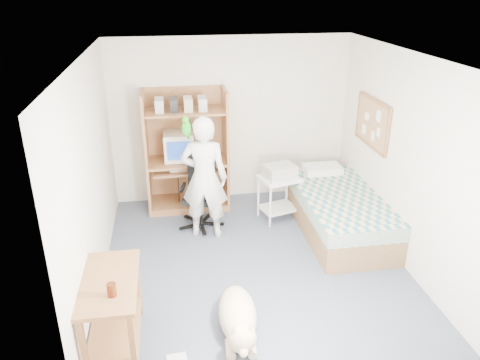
{
  "coord_description": "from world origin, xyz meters",
  "views": [
    {
      "loc": [
        -0.93,
        -4.83,
        3.24
      ],
      "look_at": [
        -0.14,
        0.17,
        1.05
      ],
      "focal_mm": 35.0,
      "sensor_mm": 36.0,
      "label": 1
    }
  ],
  "objects": [
    {
      "name": "wall_back",
      "position": [
        0.0,
        2.0,
        1.25
      ],
      "size": [
        3.6,
        0.02,
        2.5
      ],
      "primitive_type": "cube",
      "color": "silver",
      "rests_on": "floor"
    },
    {
      "name": "bed",
      "position": [
        1.3,
        0.62,
        0.29
      ],
      "size": [
        1.02,
        2.02,
        0.66
      ],
      "color": "brown",
      "rests_on": "floor"
    },
    {
      "name": "ceiling",
      "position": [
        0.0,
        0.0,
        2.5
      ],
      "size": [
        3.6,
        4.0,
        0.02
      ],
      "primitive_type": "cube",
      "color": "white",
      "rests_on": "wall_back"
    },
    {
      "name": "pencil_cup",
      "position": [
        -0.38,
        1.65,
        0.82
      ],
      "size": [
        0.08,
        0.08,
        0.12
      ],
      "primitive_type": "cylinder",
      "color": "yellow",
      "rests_on": "computer_hutch"
    },
    {
      "name": "drink_glass",
      "position": [
        -1.5,
        -1.43,
        0.81
      ],
      "size": [
        0.08,
        0.08,
        0.12
      ],
      "primitive_type": "cylinder",
      "color": "#40190A",
      "rests_on": "side_desk"
    },
    {
      "name": "person",
      "position": [
        -0.52,
        0.79,
        0.84
      ],
      "size": [
        0.69,
        0.53,
        1.68
      ],
      "primitive_type": "imported",
      "rotation": [
        0.0,
        0.0,
        2.91
      ],
      "color": "silver",
      "rests_on": "floor"
    },
    {
      "name": "keyboard",
      "position": [
        -0.74,
        1.58,
        0.67
      ],
      "size": [
        0.46,
        0.19,
        0.03
      ],
      "primitive_type": "cube",
      "rotation": [
        0.0,
        0.0,
        0.07
      ],
      "color": "beige",
      "rests_on": "computer_hutch"
    },
    {
      "name": "printer",
      "position": [
        0.57,
        1.1,
        0.74
      ],
      "size": [
        0.49,
        0.42,
        0.18
      ],
      "primitive_type": "cube",
      "rotation": [
        0.0,
        0.0,
        0.28
      ],
      "color": "#A9A9A4",
      "rests_on": "printer_cart"
    },
    {
      "name": "computer_hutch",
      "position": [
        -0.7,
        1.74,
        0.82
      ],
      "size": [
        1.2,
        0.63,
        1.8
      ],
      "color": "brown",
      "rests_on": "floor"
    },
    {
      "name": "crt_monitor",
      "position": [
        -0.81,
        1.75,
        0.97
      ],
      "size": [
        0.43,
        0.46,
        0.41
      ],
      "rotation": [
        0.0,
        0.0,
        -0.01
      ],
      "color": "beige",
      "rests_on": "computer_hutch"
    },
    {
      "name": "wall_right",
      "position": [
        1.8,
        0.0,
        1.25
      ],
      "size": [
        0.02,
        4.0,
        2.5
      ],
      "primitive_type": "cube",
      "color": "silver",
      "rests_on": "floor"
    },
    {
      "name": "wall_left",
      "position": [
        -1.8,
        0.0,
        1.25
      ],
      "size": [
        0.02,
        4.0,
        2.5
      ],
      "primitive_type": "cube",
      "color": "silver",
      "rests_on": "floor"
    },
    {
      "name": "office_chair",
      "position": [
        -0.56,
        1.1,
        0.36
      ],
      "size": [
        0.57,
        0.57,
        1.01
      ],
      "rotation": [
        0.0,
        0.0,
        -0.24
      ],
      "color": "black",
      "rests_on": "floor"
    },
    {
      "name": "dog",
      "position": [
        -0.38,
        -1.2,
        0.19
      ],
      "size": [
        0.42,
        1.18,
        0.44
      ],
      "rotation": [
        0.0,
        0.0,
        -0.06
      ],
      "color": "beige",
      "rests_on": "floor"
    },
    {
      "name": "parrot",
      "position": [
        -0.72,
        0.81,
        1.53
      ],
      "size": [
        0.12,
        0.22,
        0.34
      ],
      "rotation": [
        0.0,
        0.0,
        -0.24
      ],
      "color": "#1B8A14",
      "rests_on": "person"
    },
    {
      "name": "corkboard",
      "position": [
        1.77,
        0.9,
        1.45
      ],
      "size": [
        0.04,
        0.94,
        0.66
      ],
      "color": "#976C44",
      "rests_on": "wall_right"
    },
    {
      "name": "side_desk",
      "position": [
        -1.55,
        -1.2,
        0.49
      ],
      "size": [
        0.5,
        1.0,
        0.75
      ],
      "color": "brown",
      "rests_on": "floor"
    },
    {
      "name": "printer_cart",
      "position": [
        0.57,
        1.1,
        0.43
      ],
      "size": [
        0.64,
        0.56,
        0.65
      ],
      "rotation": [
        0.0,
        0.0,
        0.28
      ],
      "color": "white",
      "rests_on": "floor"
    },
    {
      "name": "floor",
      "position": [
        0.0,
        0.0,
        0.0
      ],
      "size": [
        4.0,
        4.0,
        0.0
      ],
      "primitive_type": "plane",
      "color": "#404657",
      "rests_on": "ground"
    }
  ]
}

